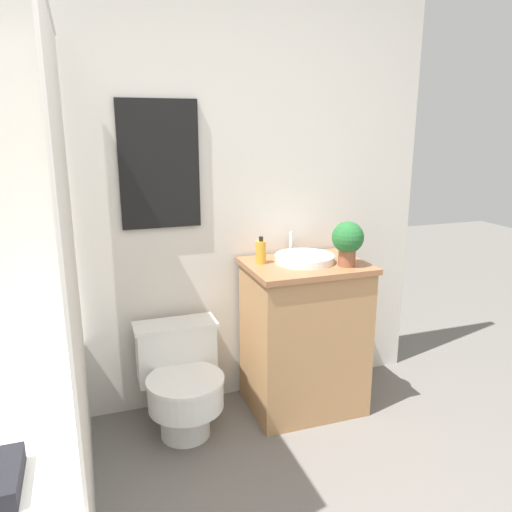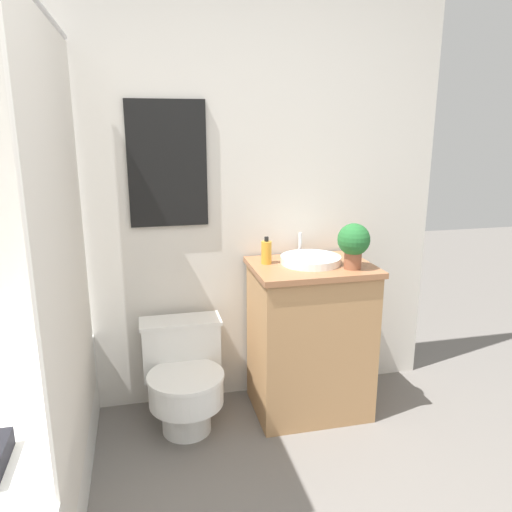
{
  "view_description": "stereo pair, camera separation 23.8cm",
  "coord_description": "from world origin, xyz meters",
  "px_view_note": "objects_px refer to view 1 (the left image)",
  "views": [
    {
      "loc": [
        -0.39,
        -0.67,
        1.57
      ],
      "look_at": [
        0.36,
        1.5,
        0.97
      ],
      "focal_mm": 35.0,
      "sensor_mm": 36.0,
      "label": 1
    },
    {
      "loc": [
        -0.16,
        -0.74,
        1.57
      ],
      "look_at": [
        0.36,
        1.5,
        0.97
      ],
      "focal_mm": 35.0,
      "sensor_mm": 36.0,
      "label": 2
    }
  ],
  "objects_px": {
    "toilet": "(182,380)",
    "sink": "(304,258)",
    "potted_plant": "(348,240)",
    "soap_bottle": "(261,252)"
  },
  "relations": [
    {
      "from": "toilet",
      "to": "sink",
      "type": "height_order",
      "value": "sink"
    },
    {
      "from": "sink",
      "to": "potted_plant",
      "type": "relative_size",
      "value": 1.51
    },
    {
      "from": "toilet",
      "to": "sink",
      "type": "relative_size",
      "value": 1.54
    },
    {
      "from": "sink",
      "to": "soap_bottle",
      "type": "height_order",
      "value": "soap_bottle"
    },
    {
      "from": "sink",
      "to": "potted_plant",
      "type": "xyz_separation_m",
      "value": [
        0.18,
        -0.14,
        0.12
      ]
    },
    {
      "from": "soap_bottle",
      "to": "potted_plant",
      "type": "distance_m",
      "value": 0.46
    },
    {
      "from": "sink",
      "to": "potted_plant",
      "type": "bearing_deg",
      "value": -39.04
    },
    {
      "from": "toilet",
      "to": "potted_plant",
      "type": "xyz_separation_m",
      "value": [
        0.88,
        -0.11,
        0.71
      ]
    },
    {
      "from": "toilet",
      "to": "sink",
      "type": "bearing_deg",
      "value": 2.55
    },
    {
      "from": "sink",
      "to": "soap_bottle",
      "type": "distance_m",
      "value": 0.24
    }
  ]
}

